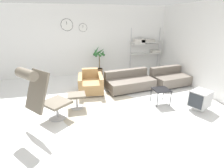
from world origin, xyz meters
TOP-DOWN VIEW (x-y plane):
  - ground_plane at (0.00, 0.00)m, footprint 12.00×12.00m
  - wall_back at (-0.00, 3.06)m, footprint 12.00×0.09m
  - wall_right at (3.44, 0.00)m, footprint 0.06×12.00m
  - round_rug at (0.06, -0.27)m, footprint 2.24×2.24m
  - lounge_chair at (-1.39, -0.62)m, footprint 1.09×1.04m
  - ottoman at (-0.65, 0.00)m, footprint 0.47×0.40m
  - armchair_red at (-0.15, 0.99)m, footprint 0.84×0.97m
  - couch_low at (1.16, 0.95)m, footprint 1.69×1.06m
  - couch_second at (2.72, 1.01)m, footprint 1.37×1.01m
  - side_table at (1.67, -0.29)m, footprint 0.44×0.44m
  - crt_television at (2.50, -0.85)m, footprint 0.60×0.58m
  - potted_plant at (0.42, 2.68)m, footprint 0.56×0.54m
  - shelf_unit at (2.51, 2.82)m, footprint 1.39×0.28m

SIDE VIEW (x-z plane):
  - ground_plane at x=0.00m, z-range 0.00..0.00m
  - round_rug at x=0.06m, z-range 0.00..0.01m
  - couch_second at x=2.72m, z-range -0.08..0.55m
  - couch_low at x=1.16m, z-range -0.08..0.55m
  - armchair_red at x=-0.15m, z-range -0.09..0.63m
  - crt_television at x=2.50m, z-range 0.02..0.55m
  - ottoman at x=-0.65m, z-range 0.10..0.50m
  - side_table at x=1.67m, z-range 0.17..0.61m
  - potted_plant at x=0.42m, z-range -0.03..1.22m
  - lounge_chair at x=-1.39m, z-range 0.12..1.49m
  - shelf_unit at x=2.51m, z-range 0.25..2.16m
  - wall_right at x=3.44m, z-range 0.00..2.80m
  - wall_back at x=0.00m, z-range 0.00..2.80m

